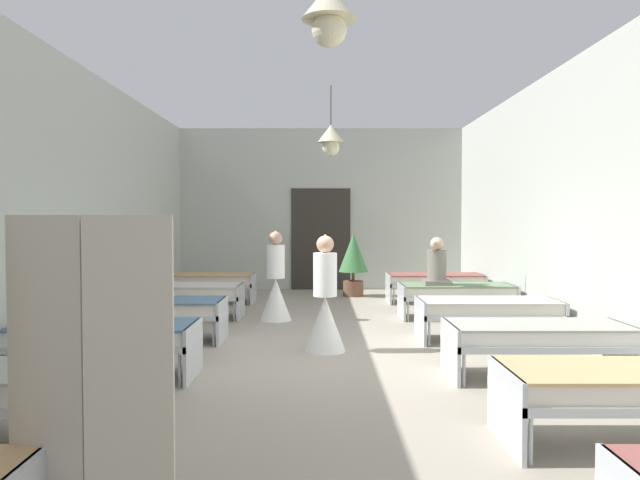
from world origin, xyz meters
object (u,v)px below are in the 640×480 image
Objects in this scene: nurse_mid_aisle at (324,310)px; bed_right_row_1 at (630,386)px; bed_right_row_3 at (486,309)px; bed_right_row_5 at (433,281)px; potted_plant at (352,258)px; bed_left_row_5 at (205,281)px; patient_seated_primary at (435,267)px; bed_left_row_2 at (104,336)px; bed_right_row_2 at (537,336)px; bed_right_row_4 at (455,292)px; bed_left_row_3 at (153,309)px; privacy_screen at (41,394)px; nurse_near_aisle at (274,288)px; bed_left_row_1 at (12,387)px; bed_left_row_4 at (184,292)px.

bed_right_row_1 is at bearing 55.09° from nurse_mid_aisle.
bed_right_row_1 is at bearing -90.00° from bed_right_row_3.
bed_right_row_5 is 1.91m from potted_plant.
bed_right_row_1 and bed_left_row_5 have the same top height.
patient_seated_primary reaches higher than bed_right_row_5.
bed_left_row_2 is (-4.58, 1.90, 0.00)m from bed_right_row_1.
bed_right_row_5 is at bearing 51.23° from bed_left_row_2.
bed_right_row_2 is 3.80m from bed_right_row_4.
bed_left_row_3 is (-4.58, 1.90, 0.00)m from bed_right_row_2.
bed_right_row_3 is 6.50m from privacy_screen.
nurse_mid_aisle is at bearing 88.95° from privacy_screen.
bed_right_row_4 is 3.05m from nurse_near_aisle.
bed_left_row_3 is 2.42m from nurse_mid_aisle.
privacy_screen is at bearing -111.58° from bed_right_row_5.
bed_left_row_4 is at bearing 90.00° from bed_left_row_1.
bed_left_row_1 is 1.00× the size of bed_right_row_4.
bed_right_row_4 is 1.39× the size of potted_plant.
patient_seated_primary is at bearing 93.55° from bed_right_row_1.
bed_right_row_4 is at bearing -61.37° from potted_plant.
bed_left_row_4 is at bearing -117.43° from nurse_mid_aisle.
bed_left_row_2 is 2.38× the size of patient_seated_primary.
bed_right_row_1 is at bearing -51.23° from bed_left_row_4.
patient_seated_primary reaches higher than bed_right_row_4.
bed_left_row_2 is 7.35m from potted_plant.
bed_left_row_5 is at bearing 90.00° from bed_left_row_1.
bed_right_row_3 is at bearing 0.00° from bed_left_row_3.
nurse_mid_aisle is at bearing -47.26° from bed_left_row_4.
nurse_near_aisle is 1.86× the size of patient_seated_primary.
potted_plant reaches higher than bed_right_row_4.
nurse_near_aisle reaches higher than bed_left_row_3.
bed_left_row_2 is 2.66m from nurse_mid_aisle.
bed_left_row_3 is at bearing -85.23° from nurse_mid_aisle.
bed_left_row_1 and bed_right_row_1 have the same top height.
bed_right_row_3 is at bearing -71.75° from potted_plant.
nurse_mid_aisle is at bearing -131.57° from bed_right_row_4.
bed_right_row_3 is (4.58, 1.90, 0.00)m from bed_left_row_2.
patient_seated_primary reaches higher than bed_right_row_2.
bed_left_row_3 and bed_right_row_3 have the same top height.
potted_plant is (-1.58, 1.00, 0.39)m from bed_right_row_5.
bed_left_row_2 is at bearing -114.09° from potted_plant.
bed_left_row_2 and bed_right_row_5 have the same top height.
patient_seated_primary reaches higher than bed_left_row_2.
nurse_mid_aisle is (-2.24, -2.53, 0.09)m from bed_right_row_4.
nurse_mid_aisle reaches higher than bed_right_row_5.
nurse_near_aisle is at bearing -7.89° from bed_left_row_4.
patient_seated_primary reaches higher than bed_left_row_1.
nurse_near_aisle is at bearing 66.79° from bed_left_row_2.
patient_seated_primary is at bearing -0.88° from bed_left_row_4.
bed_left_row_5 is 5.01m from nurse_mid_aisle.
nurse_near_aisle is at bearing 47.64° from bed_left_row_3.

